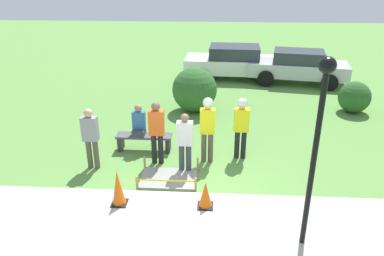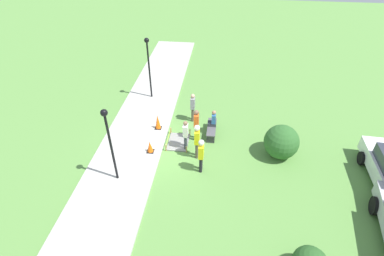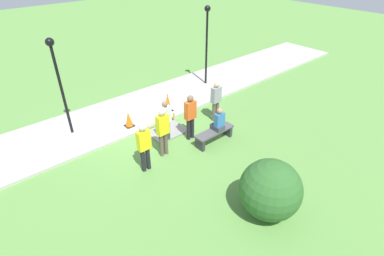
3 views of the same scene
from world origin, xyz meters
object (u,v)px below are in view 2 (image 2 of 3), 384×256
Objects in this scene: park_bench at (212,129)px; worker_assistant at (201,153)px; traffic_cone_near_patch at (158,122)px; lamppost_far at (148,59)px; bystander_in_gray_shirt at (186,133)px; bystander_in_white_shirt at (193,106)px; lamppost_near at (109,135)px; worker_supervisor at (197,138)px; traffic_cone_far_patch at (150,147)px; bystander_in_orange_shirt at (196,123)px; person_seated_on_bench at (213,120)px.

worker_assistant is at bearing -6.31° from park_bench.
traffic_cone_near_patch is 3.93m from lamppost_far.
lamppost_far reaches higher than bystander_in_gray_shirt.
bystander_in_white_shirt is 3.84m from lamppost_far.
lamppost_near is 6.93m from lamppost_far.
park_bench is (0.05, 2.83, -0.17)m from traffic_cone_near_patch.
worker_supervisor reaches higher than park_bench.
lamppost_near is at bearing -15.07° from traffic_cone_near_patch.
park_bench is 0.90× the size of worker_assistant.
traffic_cone_far_patch is 2.95m from lamppost_near.
bystander_in_orange_shirt is at bearing 150.94° from bystander_in_gray_shirt.
bystander_in_orange_shirt reaches higher than bystander_in_gray_shirt.
bystander_in_white_shirt reaches higher than traffic_cone_near_patch.
bystander_in_gray_shirt is at bearing -132.32° from worker_supervisor.
worker_supervisor reaches higher than person_seated_on_bench.
lamppost_far is (-5.07, -1.10, 2.14)m from traffic_cone_far_patch.
lamppost_near is at bearing -46.07° from park_bench.
worker_supervisor is 0.84m from bystander_in_gray_shirt.
bystander_in_gray_shirt reaches higher than person_seated_on_bench.
bystander_in_white_shirt is (-1.65, -0.37, -0.05)m from bystander_in_orange_shirt.
bystander_in_gray_shirt is at bearing 109.16° from traffic_cone_far_patch.
bystander_in_white_shirt is (-3.87, -0.81, -0.10)m from worker_assistant.
worker_supervisor reaches higher than worker_assistant.
traffic_cone_far_patch is 2.54m from bystander_in_orange_shirt.
worker_supervisor is at bearing -17.69° from person_seated_on_bench.
traffic_cone_near_patch is 2.21m from bystander_in_orange_shirt.
traffic_cone_far_patch is 0.38× the size of bystander_in_gray_shirt.
worker_supervisor is at bearing 47.68° from bystander_in_gray_shirt.
bystander_in_white_shirt is at bearing -130.98° from person_seated_on_bench.
person_seated_on_bench is 0.51× the size of bystander_in_orange_shirt.
worker_assistant reaches higher than bystander_in_gray_shirt.
traffic_cone_near_patch is 2.15m from bystander_in_gray_shirt.
worker_supervisor is at bearing 33.48° from lamppost_far.
worker_supervisor is 3.02m from bystander_in_white_shirt.
lamppost_far is at bearing -126.61° from bystander_in_white_shirt.
traffic_cone_near_patch is 0.47× the size of worker_assistant.
lamppost_near reaches higher than person_seated_on_bench.
worker_assistant is at bearing 42.42° from traffic_cone_near_patch.
worker_supervisor is 4.01m from lamppost_near.
bystander_in_white_shirt is at bearing 122.67° from traffic_cone_near_patch.
lamppost_far is (-2.08, -2.80, 1.61)m from bystander_in_white_shirt.
person_seated_on_bench is (-0.14, 0.05, 0.50)m from park_bench.
worker_supervisor is at bearing 7.38° from bystander_in_orange_shirt.
traffic_cone_far_patch is at bearing -70.84° from bystander_in_gray_shirt.
bystander_in_orange_shirt is (-1.35, 2.07, 0.59)m from traffic_cone_far_patch.
traffic_cone_far_patch is at bearing -89.46° from worker_supervisor.
bystander_in_white_shirt reaches higher than person_seated_on_bench.
bystander_in_gray_shirt is 0.97× the size of bystander_in_white_shirt.
worker_supervisor reaches higher than bystander_in_white_shirt.
bystander_in_orange_shirt is 1.05× the size of bystander_in_white_shirt.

